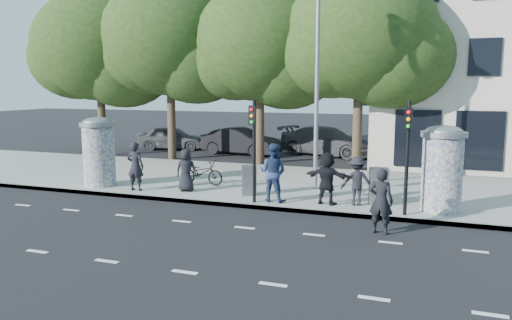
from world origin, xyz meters
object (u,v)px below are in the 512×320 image
at_px(ped_d, 357,181).
at_px(ped_f, 327,178).
at_px(ad_column_left, 99,150).
at_px(bicycle, 201,172).
at_px(man_road, 381,201).
at_px(ped_c, 273,172).
at_px(ped_a, 186,170).
at_px(car_left, 172,138).
at_px(street_lamp, 317,63).
at_px(traffic_pole_near, 254,140).
at_px(cabinet_left, 249,180).
at_px(traffic_pole_far, 408,146).
at_px(car_mid, 241,141).
at_px(ped_b, 135,166).
at_px(cabinet_right, 379,186).
at_px(car_right, 327,141).
at_px(ad_column_right, 442,167).

xyz_separation_m(ped_d, ped_f, (-0.93, -0.21, 0.07)).
bearing_deg(ad_column_left, bicycle, 21.97).
bearing_deg(man_road, ped_c, -19.24).
bearing_deg(ped_a, car_left, -68.68).
xyz_separation_m(street_lamp, ped_c, (-0.87, -2.43, -3.67)).
distance_m(traffic_pole_near, ped_c, 1.29).
bearing_deg(ped_f, cabinet_left, 2.00).
relative_size(traffic_pole_far, bicycle, 1.86).
distance_m(traffic_pole_far, street_lamp, 5.12).
bearing_deg(bicycle, traffic_pole_far, -103.11).
distance_m(ped_a, car_left, 13.62).
height_order(ped_d, cabinet_left, ped_d).
distance_m(ad_column_left, cabinet_left, 6.12).
relative_size(street_lamp, ped_f, 4.65).
bearing_deg(street_lamp, car_left, 139.77).
bearing_deg(car_mid, ped_b, -170.54).
bearing_deg(ped_f, cabinet_right, -151.42).
xyz_separation_m(car_left, car_right, (9.75, 0.63, 0.09)).
bearing_deg(man_road, ped_f, -39.50).
bearing_deg(car_mid, traffic_pole_far, -132.07).
relative_size(ped_c, ped_f, 1.14).
bearing_deg(car_right, bicycle, -177.90).
relative_size(traffic_pole_near, ped_c, 1.74).
relative_size(bicycle, car_left, 0.43).
bearing_deg(ped_f, car_left, -33.36).
bearing_deg(ad_column_left, ped_a, 2.43).
xyz_separation_m(ad_column_left, ped_a, (3.67, 0.16, -0.60)).
relative_size(ped_a, man_road, 0.87).
bearing_deg(ped_c, car_left, -43.46).
distance_m(ped_d, cabinet_left, 3.81).
relative_size(ped_c, man_road, 1.09).
relative_size(ped_b, cabinet_right, 1.50).
height_order(traffic_pole_far, ped_a, traffic_pole_far).
relative_size(ad_column_left, ped_b, 1.47).
xyz_separation_m(traffic_pole_far, ped_b, (-9.56, 0.37, -1.18)).
bearing_deg(car_mid, car_left, 89.19).
distance_m(ped_a, car_mid, 11.09).
distance_m(ped_b, ped_d, 8.02).
xyz_separation_m(ped_f, car_right, (-2.58, 12.52, -0.19)).
bearing_deg(ped_c, cabinet_left, -24.58).
relative_size(traffic_pole_near, car_left, 0.80).
height_order(ped_b, ped_f, ped_b).
height_order(ped_b, cabinet_right, ped_b).
relative_size(ped_c, cabinet_right, 1.63).
relative_size(ad_column_left, cabinet_left, 2.50).
relative_size(ad_column_left, street_lamp, 0.33).
bearing_deg(ped_d, man_road, 94.66).
height_order(ad_column_left, ad_column_right, same).
xyz_separation_m(ped_c, cabinet_left, (-1.08, 0.63, -0.45)).
height_order(street_lamp, car_right, street_lamp).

